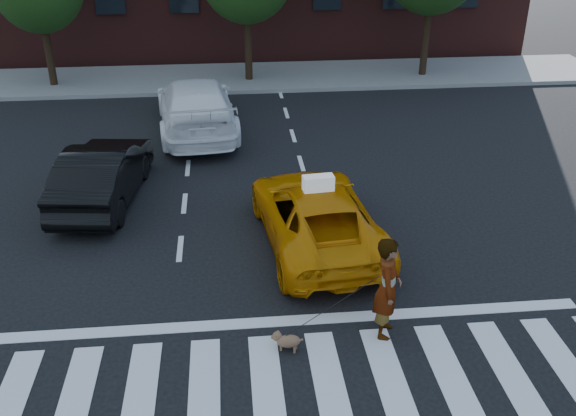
{
  "coord_description": "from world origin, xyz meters",
  "views": [
    {
      "loc": [
        -0.44,
        -7.84,
        7.26
      ],
      "look_at": [
        0.74,
        3.99,
        1.1
      ],
      "focal_mm": 40.0,
      "sensor_mm": 36.0,
      "label": 1
    }
  ],
  "objects": [
    {
      "name": "taxi_sign",
      "position": [
        1.4,
        4.2,
        1.55
      ],
      "size": [
        0.68,
        0.34,
        0.32
      ],
      "primitive_type": "cube",
      "rotation": [
        0.0,
        0.0,
        3.24
      ],
      "color": "white",
      "rests_on": "taxi"
    },
    {
      "name": "dog",
      "position": [
        0.39,
        0.82,
        0.19
      ],
      "size": [
        0.56,
        0.36,
        0.33
      ],
      "rotation": [
        0.0,
        0.0,
        -0.37
      ],
      "color": "#9B754F",
      "rests_on": "ground"
    },
    {
      "name": "sidewalk_far",
      "position": [
        0.0,
        17.5,
        0.07
      ],
      "size": [
        30.0,
        4.0,
        0.15
      ],
      "primitive_type": "cube",
      "color": "slate",
      "rests_on": "ground"
    },
    {
      "name": "black_sedan",
      "position": [
        -3.57,
        7.0,
        0.74
      ],
      "size": [
        2.06,
        4.62,
        1.47
      ],
      "primitive_type": "imported",
      "rotation": [
        0.0,
        0.0,
        3.03
      ],
      "color": "black",
      "rests_on": "ground"
    },
    {
      "name": "woman",
      "position": [
        2.18,
        1.1,
        0.97
      ],
      "size": [
        0.64,
        0.8,
        1.93
      ],
      "primitive_type": "imported",
      "rotation": [
        0.0,
        0.0,
        1.29
      ],
      "color": "#999999",
      "rests_on": "ground"
    },
    {
      "name": "ground",
      "position": [
        0.0,
        0.0,
        0.0
      ],
      "size": [
        120.0,
        120.0,
        0.0
      ],
      "primitive_type": "plane",
      "color": "black",
      "rests_on": "ground"
    },
    {
      "name": "taxi",
      "position": [
        1.4,
        4.4,
        0.69
      ],
      "size": [
        2.8,
        5.2,
        1.39
      ],
      "primitive_type": "imported",
      "rotation": [
        0.0,
        0.0,
        3.24
      ],
      "color": "orange",
      "rests_on": "ground"
    },
    {
      "name": "crosswalk",
      "position": [
        0.0,
        0.0,
        0.01
      ],
      "size": [
        13.0,
        2.4,
        0.01
      ],
      "primitive_type": "cube",
      "color": "silver",
      "rests_on": "ground"
    },
    {
      "name": "white_suv",
      "position": [
        -1.4,
        11.76,
        0.84
      ],
      "size": [
        2.88,
        5.97,
        1.68
      ],
      "primitive_type": "imported",
      "rotation": [
        0.0,
        0.0,
        3.24
      ],
      "color": "white",
      "rests_on": "ground"
    },
    {
      "name": "stop_line",
      "position": [
        0.0,
        1.6,
        0.01
      ],
      "size": [
        12.0,
        0.3,
        0.01
      ],
      "primitive_type": "cube",
      "color": "silver",
      "rests_on": "ground"
    }
  ]
}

